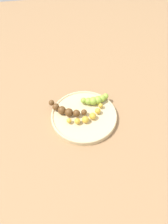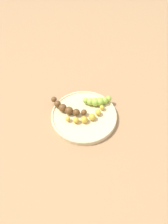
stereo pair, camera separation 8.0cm
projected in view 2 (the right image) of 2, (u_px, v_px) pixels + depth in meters
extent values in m
plane|color=#936D47|center=(84.00, 118.00, 0.92)|extent=(2.40, 2.40, 0.00)
cylinder|color=#D1B784|center=(84.00, 116.00, 0.92)|extent=(0.28, 0.28, 0.02)
torus|color=#D1B784|center=(84.00, 115.00, 0.91)|extent=(0.28, 0.28, 0.01)
sphere|color=#8CAD38|center=(86.00, 101.00, 0.93)|extent=(0.03, 0.03, 0.03)
sphere|color=#8CAD38|center=(90.00, 102.00, 0.93)|extent=(0.03, 0.03, 0.03)
sphere|color=#8CAD38|center=(95.00, 102.00, 0.93)|extent=(0.04, 0.04, 0.04)
sphere|color=#8CAD38|center=(100.00, 102.00, 0.93)|extent=(0.04, 0.04, 0.04)
sphere|color=#8CAD38|center=(105.00, 100.00, 0.93)|extent=(0.03, 0.03, 0.03)
sphere|color=#8CAD38|center=(109.00, 99.00, 0.94)|extent=(0.03, 0.03, 0.03)
sphere|color=#593819|center=(54.00, 99.00, 0.94)|extent=(0.02, 0.02, 0.02)
sphere|color=#593819|center=(57.00, 104.00, 0.92)|extent=(0.03, 0.03, 0.03)
sphere|color=#593819|center=(63.00, 108.00, 0.91)|extent=(0.04, 0.04, 0.04)
sphere|color=#593819|center=(69.00, 111.00, 0.90)|extent=(0.04, 0.04, 0.04)
sphere|color=#593819|center=(76.00, 112.00, 0.89)|extent=(0.03, 0.03, 0.03)
sphere|color=#593819|center=(84.00, 112.00, 0.89)|extent=(0.02, 0.02, 0.02)
sphere|color=gold|center=(68.00, 119.00, 0.88)|extent=(0.02, 0.02, 0.02)
sphere|color=gold|center=(76.00, 120.00, 0.87)|extent=(0.02, 0.02, 0.02)
sphere|color=gold|center=(84.00, 120.00, 0.87)|extent=(0.03, 0.03, 0.03)
sphere|color=gold|center=(92.00, 117.00, 0.88)|extent=(0.03, 0.03, 0.03)
sphere|color=gold|center=(98.00, 113.00, 0.90)|extent=(0.02, 0.02, 0.02)
sphere|color=gold|center=(102.00, 107.00, 0.91)|extent=(0.02, 0.02, 0.02)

